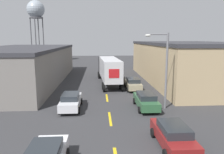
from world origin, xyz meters
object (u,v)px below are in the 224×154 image
(parked_car_right_near, at_px, (173,135))
(water_tower, at_px, (36,11))
(parked_car_right_mid, at_px, (146,100))
(parked_car_right_far, at_px, (133,84))
(street_lamp, at_px, (164,65))
(semi_truck, at_px, (108,68))
(parked_car_left_far, at_px, (71,101))

(parked_car_right_near, xyz_separation_m, water_tower, (-21.87, 52.11, 13.63))
(parked_car_right_near, bearing_deg, parked_car_right_mid, 90.00)
(parked_car_right_mid, bearing_deg, parked_car_right_near, -90.00)
(parked_car_right_mid, xyz_separation_m, parked_car_right_near, (0.00, -7.71, 0.00))
(parked_car_right_mid, relative_size, water_tower, 0.27)
(parked_car_right_far, relative_size, parked_car_right_near, 1.00)
(water_tower, relative_size, street_lamp, 2.40)
(water_tower, bearing_deg, parked_car_right_far, -59.05)
(semi_truck, height_order, street_lamp, street_lamp)
(parked_car_left_far, xyz_separation_m, parked_car_right_near, (7.20, -7.97, 0.00))
(parked_car_right_near, relative_size, water_tower, 0.27)
(parked_car_right_far, distance_m, parked_car_right_mid, 7.93)
(parked_car_right_far, bearing_deg, street_lamp, -78.81)
(semi_truck, bearing_deg, parked_car_right_near, -84.93)
(parked_car_right_far, distance_m, street_lamp, 8.85)
(parked_car_right_far, height_order, water_tower, water_tower)
(parked_car_right_mid, distance_m, parked_car_right_near, 7.71)
(parked_car_left_far, height_order, parked_car_right_far, same)
(parked_car_right_far, height_order, street_lamp, street_lamp)
(parked_car_left_far, distance_m, parked_car_right_far, 10.51)
(parked_car_right_near, bearing_deg, water_tower, 112.77)
(water_tower, distance_m, street_lamp, 51.33)
(semi_truck, relative_size, parked_car_right_mid, 2.79)
(parked_car_right_near, bearing_deg, parked_car_right_far, 90.00)
(semi_truck, distance_m, parked_car_left_far, 13.04)
(semi_truck, xyz_separation_m, parked_car_right_near, (3.02, -20.23, -1.50))
(parked_car_right_far, bearing_deg, water_tower, 120.95)
(semi_truck, height_order, parked_car_right_far, semi_truck)
(semi_truck, distance_m, parked_car_right_near, 20.51)
(semi_truck, bearing_deg, parked_car_right_mid, -79.86)
(parked_car_right_mid, bearing_deg, semi_truck, 103.57)
(semi_truck, xyz_separation_m, parked_car_left_far, (-4.18, -12.26, -1.50))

